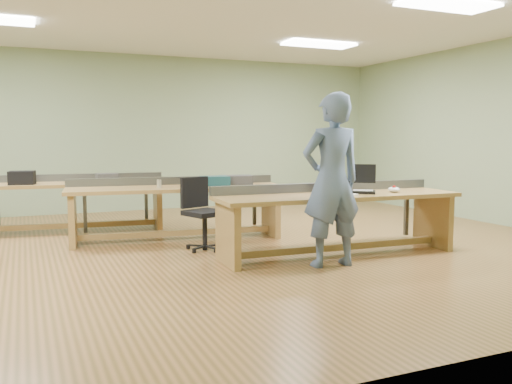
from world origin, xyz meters
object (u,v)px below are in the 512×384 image
camera_bag (339,187)px  mug (189,183)px  workbench_mid (176,200)px  person (332,180)px  drinks_can (159,184)px  workbench_front (337,209)px  parts_bin_grey (236,180)px  parts_bin_teal (215,181)px  workbench_back (74,195)px  laptop_base (363,192)px  task_chair (202,223)px

camera_bag → mug: (-1.42, 1.64, -0.04)m
workbench_mid → person: bearing=-54.8°
workbench_mid → drinks_can: (-0.26, -0.11, 0.25)m
workbench_front → camera_bag: 0.28m
parts_bin_grey → parts_bin_teal: bearing=-170.1°
workbench_back → person: 4.25m
camera_bag → parts_bin_grey: 1.85m
workbench_back → camera_bag: 4.12m
camera_bag → workbench_back: bearing=141.9°
mug → drinks_can: (-0.42, -0.03, 0.01)m
workbench_back → laptop_base: workbench_back is taller
laptop_base → parts_bin_teal: (-1.33, 1.73, 0.05)m
laptop_base → mug: (-1.72, 1.71, 0.03)m
workbench_back → task_chair: size_ratio=3.01×
workbench_back → parts_bin_grey: (2.16, -1.25, 0.26)m
person → laptop_base: (0.70, 0.41, -0.20)m
workbench_mid → camera_bag: camera_bag is taller
workbench_back → laptop_base: (3.14, -3.04, 0.21)m
parts_bin_teal → laptop_base: bearing=-52.5°
laptop_base → task_chair: 2.06m
person → parts_bin_grey: 2.22m
workbench_mid → laptop_base: (1.88, -1.80, 0.21)m
parts_bin_teal → mug: parts_bin_teal is taller
parts_bin_teal → drinks_can: (-0.81, -0.04, -0.01)m
workbench_front → parts_bin_teal: (-1.00, 1.65, 0.26)m
camera_bag → task_chair: bearing=155.5°
camera_bag → workbench_front: bearing=173.0°
laptop_base → mug: bearing=171.0°
parts_bin_grey → mug: 0.74m
drinks_can → mug: bearing=3.6°
person → camera_bag: 0.64m
laptop_base → parts_bin_grey: parts_bin_grey is taller
camera_bag → mug: 2.17m
task_chair → drinks_can: 0.92m
workbench_mid → parts_bin_teal: size_ratio=8.10×
laptop_base → parts_bin_grey: (-0.99, 1.79, 0.05)m
workbench_back → parts_bin_teal: size_ratio=7.40×
workbench_front → laptop_base: bearing=-10.9°
laptop_base → drinks_can: 2.73m
task_chair → parts_bin_grey: bearing=25.5°
workbench_back → task_chair: 2.48m
mug → laptop_base: bearing=-44.9°
person → mug: (-1.02, 2.12, -0.16)m
parts_bin_teal → mug: 0.39m
workbench_mid → workbench_back: size_ratio=1.09×
workbench_mid → laptop_base: 2.61m
parts_bin_teal → camera_bag: bearing=-58.2°
person → laptop_base: bearing=-147.2°
person → workbench_back: bearing=-52.3°
workbench_front → workbench_mid: 2.32m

